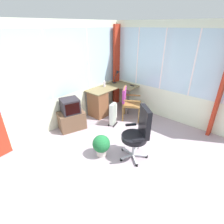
{
  "coord_description": "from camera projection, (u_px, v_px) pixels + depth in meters",
  "views": [
    {
      "loc": [
        -1.99,
        -1.65,
        2.43
      ],
      "look_at": [
        0.59,
        0.6,
        0.7
      ],
      "focal_mm": 27.84,
      "sensor_mm": 36.0,
      "label": 1
    }
  ],
  "objects": [
    {
      "name": "east_window_panel",
      "position": [
        176.0,
        75.0,
        4.45
      ],
      "size": [
        0.07,
        3.96,
        2.54
      ],
      "color": "silver",
      "rests_on": "ground"
    },
    {
      "name": "wooden_armchair",
      "position": [
        128.0,
        99.0,
        4.8
      ],
      "size": [
        0.66,
        0.66,
        0.91
      ],
      "color": "brown",
      "rests_on": "ground"
    },
    {
      "name": "desk",
      "position": [
        100.0,
        102.0,
        5.04
      ],
      "size": [
        1.4,
        0.93,
        0.77
      ],
      "color": "brown",
      "rests_on": "ground"
    },
    {
      "name": "office_chair",
      "position": [
        139.0,
        131.0,
        3.31
      ],
      "size": [
        0.6,
        0.61,
        1.09
      ],
      "color": "#B7B7BF",
      "rests_on": "ground"
    },
    {
      "name": "curtain_corner",
      "position": [
        117.0,
        67.0,
        5.49
      ],
      "size": [
        0.27,
        0.08,
        2.44
      ],
      "primitive_type": "cube",
      "rotation": [
        0.0,
        0.0,
        -0.03
      ],
      "color": "#AA2E1B",
      "rests_on": "ground"
    },
    {
      "name": "spray_bottle",
      "position": [
        104.0,
        83.0,
        5.12
      ],
      "size": [
        0.06,
        0.06,
        0.22
      ],
      "color": "silver",
      "rests_on": "desk"
    },
    {
      "name": "tv_remote",
      "position": [
        132.0,
        85.0,
        5.24
      ],
      "size": [
        0.07,
        0.15,
        0.02
      ],
      "primitive_type": "cube",
      "rotation": [
        0.0,
        0.0,
        -0.15
      ],
      "color": "black",
      "rests_on": "desk"
    },
    {
      "name": "tv_on_stand",
      "position": [
        71.0,
        116.0,
        4.39
      ],
      "size": [
        0.75,
        0.62,
        0.82
      ],
      "color": "brown",
      "rests_on": "ground"
    },
    {
      "name": "potted_plant",
      "position": [
        101.0,
        145.0,
        3.5
      ],
      "size": [
        0.36,
        0.36,
        0.46
      ],
      "color": "beige",
      "rests_on": "ground"
    },
    {
      "name": "curtain_east_far",
      "position": [
        223.0,
        86.0,
        3.78
      ],
      "size": [
        0.27,
        0.09,
        2.44
      ],
      "primitive_type": "cube",
      "rotation": [
        0.0,
        0.0,
        -0.07
      ],
      "color": "#AA2E1B",
      "rests_on": "ground"
    },
    {
      "name": "desk_lamp",
      "position": [
        117.0,
        74.0,
        5.41
      ],
      "size": [
        0.24,
        0.21,
        0.4
      ],
      "color": "black",
      "rests_on": "desk"
    },
    {
      "name": "space_heater",
      "position": [
        113.0,
        114.0,
        4.6
      ],
      "size": [
        0.33,
        0.24,
        0.61
      ],
      "color": "silver",
      "rests_on": "ground"
    },
    {
      "name": "ground",
      "position": [
        115.0,
        164.0,
        3.42
      ],
      "size": [
        5.76,
        4.96,
        0.06
      ],
      "primitive_type": "cube",
      "color": "#9D8B96"
    },
    {
      "name": "north_window_panel",
      "position": [
        50.0,
        81.0,
        4.01
      ],
      "size": [
        4.76,
        0.07,
        2.54
      ],
      "color": "silver",
      "rests_on": "ground"
    }
  ]
}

